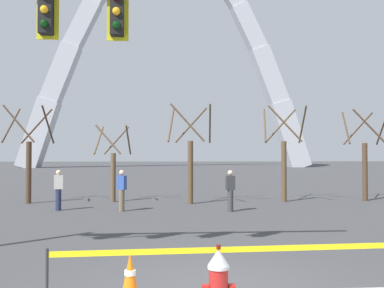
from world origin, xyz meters
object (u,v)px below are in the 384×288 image
object	(u,v)px
pedestrian_walking_right	(58,190)
pedestrian_standing_center	(122,190)
monument_arch	(167,64)
traffic_cone_by_hydrant	(130,276)
fire_hydrant	(218,284)
pedestrian_walking_left	(230,190)

from	to	relation	value
pedestrian_walking_right	pedestrian_standing_center	bearing A→B (deg)	-9.70
pedestrian_standing_center	pedestrian_walking_right	bearing A→B (deg)	170.30
monument_arch	pedestrian_standing_center	bearing A→B (deg)	-92.56
pedestrian_walking_right	traffic_cone_by_hydrant	bearing A→B (deg)	-71.18
monument_arch	pedestrian_walking_right	distance (m)	56.64
fire_hydrant	pedestrian_walking_left	distance (m)	10.64
fire_hydrant	pedestrian_walking_left	size ratio (longest dim) A/B	0.62
pedestrian_standing_center	traffic_cone_by_hydrant	bearing A→B (deg)	-83.97
fire_hydrant	traffic_cone_by_hydrant	world-z (taller)	fire_hydrant
pedestrian_standing_center	monument_arch	bearing A→B (deg)	87.44
fire_hydrant	traffic_cone_by_hydrant	bearing A→B (deg)	146.87
fire_hydrant	pedestrian_standing_center	xyz separation A→B (m)	(-2.30, 10.85, 0.35)
pedestrian_walking_right	fire_hydrant	bearing A→B (deg)	-66.90
fire_hydrant	monument_arch	size ratio (longest dim) A/B	0.02
traffic_cone_by_hydrant	pedestrian_walking_right	bearing A→B (deg)	108.82
traffic_cone_by_hydrant	pedestrian_walking_right	distance (m)	11.06
pedestrian_walking_left	pedestrian_standing_center	bearing A→B (deg)	174.76
fire_hydrant	pedestrian_walking_right	distance (m)	12.26
monument_arch	pedestrian_walking_left	xyz separation A→B (m)	(1.76, -54.74, -16.57)
fire_hydrant	pedestrian_walking_right	size ratio (longest dim) A/B	0.62
fire_hydrant	pedestrian_walking_left	bearing A→B (deg)	79.77
fire_hydrant	pedestrian_standing_center	world-z (taller)	pedestrian_standing_center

